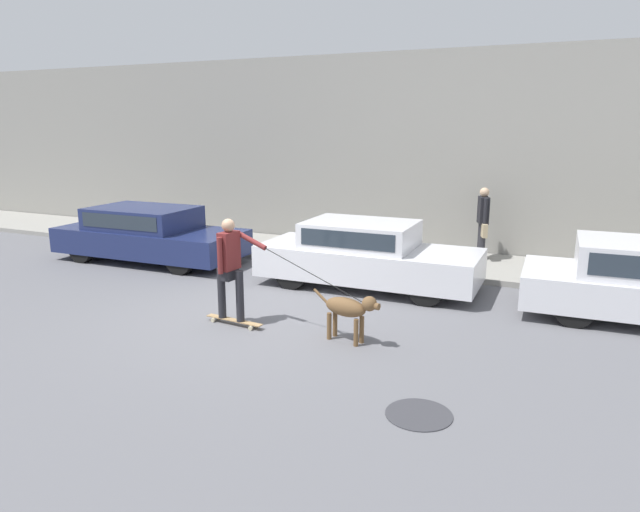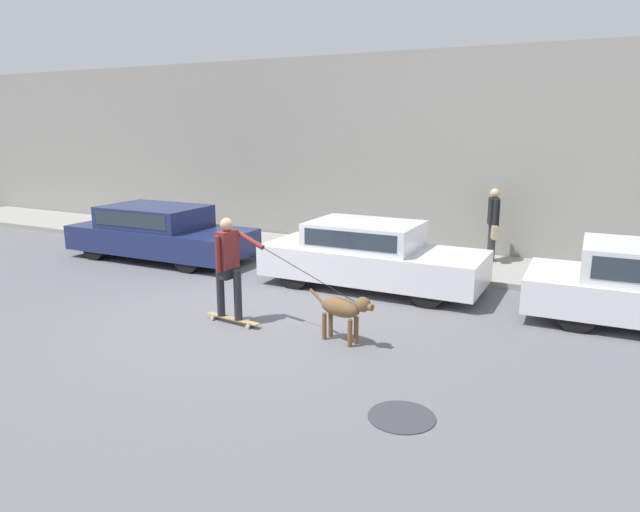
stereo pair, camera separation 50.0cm
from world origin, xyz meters
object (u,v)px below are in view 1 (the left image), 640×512
object	(u,v)px
dog	(349,309)
skateboarder	(230,265)
fire_hydrant	(86,228)
parked_car_1	(366,256)
parked_car_0	(149,235)
pedestrian_with_bag	(483,220)

from	to	relation	value
dog	skateboarder	size ratio (longest dim) A/B	0.40
skateboarder	fire_hydrant	bearing A→B (deg)	157.20
parked_car_1	dog	xyz separation A→B (m)	(0.76, -2.87, -0.11)
dog	fire_hydrant	size ratio (longest dim) A/B	1.41
parked_car_0	parked_car_1	xyz separation A→B (m)	(5.36, 0.00, 0.01)
parked_car_0	pedestrian_with_bag	world-z (taller)	pedestrian_with_bag
skateboarder	fire_hydrant	distance (m)	7.94
parked_car_1	dog	world-z (taller)	parked_car_1
parked_car_1	parked_car_0	bearing A→B (deg)	179.45
parked_car_1	pedestrian_with_bag	bearing A→B (deg)	57.68
parked_car_0	dog	size ratio (longest dim) A/B	3.95
dog	fire_hydrant	world-z (taller)	fire_hydrant
dog	fire_hydrant	bearing A→B (deg)	169.38
parked_car_1	skateboarder	bearing A→B (deg)	-112.86
skateboarder	fire_hydrant	xyz separation A→B (m)	(-6.97, 3.76, -0.56)
parked_car_1	skateboarder	xyz separation A→B (m)	(-1.20, -2.93, 0.36)
parked_car_1	pedestrian_with_bag	xyz separation A→B (m)	(1.76, 2.84, 0.39)
skateboarder	parked_car_0	bearing A→B (deg)	150.30
dog	skateboarder	bearing A→B (deg)	-166.27
skateboarder	parked_car_1	bearing A→B (deg)	73.23
parked_car_0	dog	world-z (taller)	parked_car_0
fire_hydrant	pedestrian_with_bag	bearing A→B (deg)	11.47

